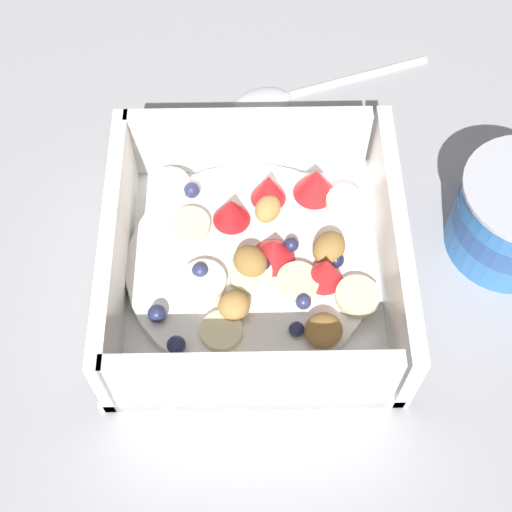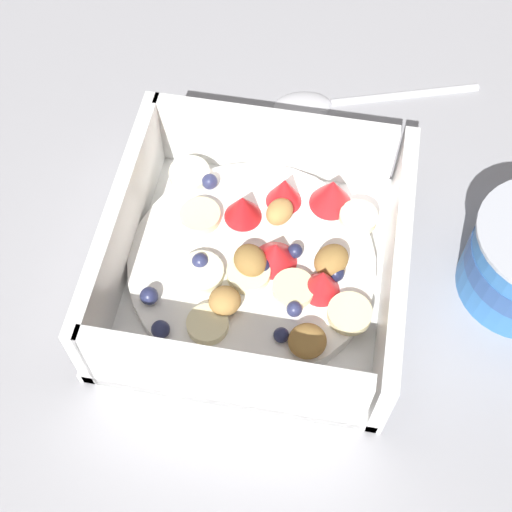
% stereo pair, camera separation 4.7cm
% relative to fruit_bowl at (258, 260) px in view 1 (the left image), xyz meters
% --- Properties ---
extents(ground_plane, '(2.40, 2.40, 0.00)m').
position_rel_fruit_bowl_xyz_m(ground_plane, '(-0.01, -0.00, -0.02)').
color(ground_plane, '#9E9EA3').
extents(fruit_bowl, '(0.19, 0.19, 0.07)m').
position_rel_fruit_bowl_xyz_m(fruit_bowl, '(0.00, 0.00, 0.00)').
color(fruit_bowl, white).
rests_on(fruit_bowl, ground).
extents(spoon, '(0.07, 0.17, 0.01)m').
position_rel_fruit_bowl_xyz_m(spoon, '(-0.17, 0.03, -0.02)').
color(spoon, silver).
rests_on(spoon, ground).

